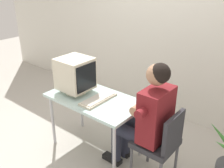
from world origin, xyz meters
TOP-DOWN VIEW (x-y plane):
  - ground_plane at (0.00, 0.00)m, footprint 12.00×12.00m
  - wall_back at (0.30, 1.40)m, footprint 8.00×0.10m
  - desk at (0.00, 0.00)m, footprint 1.11×0.62m
  - crt_monitor at (-0.28, -0.02)m, footprint 0.38×0.36m
  - keyboard at (0.07, -0.01)m, footprint 0.18×0.47m
  - office_chair at (0.86, 0.04)m, footprint 0.40×0.40m
  - person_seated at (0.68, 0.04)m, footprint 0.71×0.58m

SIDE VIEW (x-z plane):
  - ground_plane at x=0.00m, z-range 0.00..0.00m
  - office_chair at x=0.86m, z-range 0.07..0.91m
  - desk at x=0.00m, z-range 0.29..1.01m
  - person_seated at x=0.68m, z-range 0.06..1.37m
  - keyboard at x=0.07m, z-range 0.72..0.75m
  - crt_monitor at x=-0.28m, z-range 0.74..1.16m
  - wall_back at x=0.30m, z-range 0.00..3.00m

